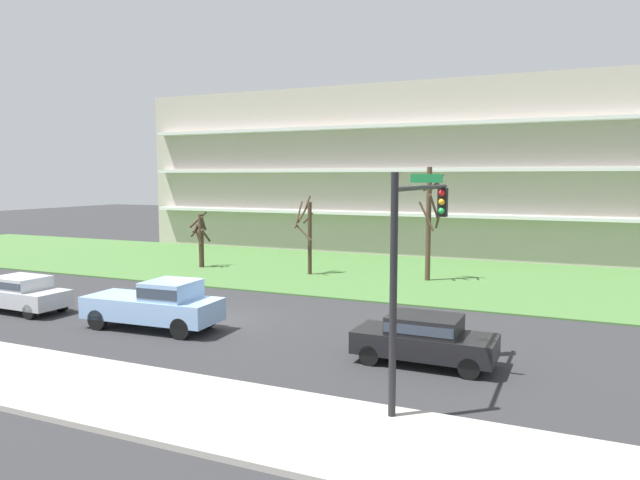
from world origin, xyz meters
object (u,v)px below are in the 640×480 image
tree_center (429,220)px  pickup_blue_center_left (157,304)px  tree_left (308,234)px  traffic_signal_mast (415,243)px  sedan_black_center_right (424,337)px  tree_far_left (201,238)px  sedan_silver_near_left (21,292)px

tree_center → pickup_blue_center_left: bearing=-115.9°
tree_left → tree_center: size_ratio=0.74×
pickup_blue_center_left → traffic_signal_mast: (10.83, -2.66, 3.12)m
tree_left → pickup_blue_center_left: tree_left is taller
tree_center → sedan_black_center_right: (3.38, -14.63, -2.62)m
tree_far_left → traffic_signal_mast: traffic_signal_mast is taller
sedan_silver_near_left → traffic_signal_mast: traffic_signal_mast is taller
tree_left → traffic_signal_mast: traffic_signal_mast is taller
pickup_blue_center_left → sedan_black_center_right: 10.48m
tree_far_left → tree_center: size_ratio=0.57×
tree_left → sedan_silver_near_left: bearing=-118.3°
tree_center → sedan_black_center_right: tree_center is taller
pickup_blue_center_left → traffic_signal_mast: 11.58m
sedan_black_center_right → traffic_signal_mast: traffic_signal_mast is taller
tree_center → pickup_blue_center_left: tree_center is taller
tree_left → sedan_black_center_right: bearing=-52.7°
pickup_blue_center_left → sedan_silver_near_left: bearing=177.1°
sedan_silver_near_left → pickup_blue_center_left: size_ratio=0.81×
pickup_blue_center_left → tree_center: bearing=61.1°
tree_far_left → tree_left: size_ratio=0.77×
tree_left → sedan_black_center_right: (10.50, -13.80, -1.65)m
sedan_silver_near_left → sedan_black_center_right: same height
tree_center → tree_far_left: bearing=-175.6°
tree_far_left → traffic_signal_mast: (18.37, -16.15, 2.16)m
pickup_blue_center_left → traffic_signal_mast: size_ratio=0.92×
tree_far_left → sedan_black_center_right: (18.03, -13.50, -1.10)m
tree_far_left → pickup_blue_center_left: 15.48m
tree_center → sedan_silver_near_left: bearing=-134.8°
sedan_silver_near_left → traffic_signal_mast: size_ratio=0.75×
sedan_black_center_right → traffic_signal_mast: (0.35, -2.65, 3.26)m
tree_far_left → traffic_signal_mast: 24.56m
tree_far_left → tree_left: 7.56m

